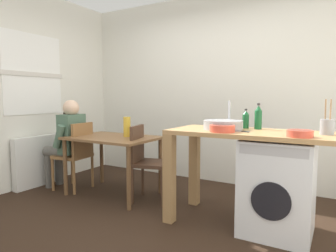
# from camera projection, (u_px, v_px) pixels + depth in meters

# --- Properties ---
(ground_plane) EXTENTS (5.46, 5.46, 0.00)m
(ground_plane) POSITION_uv_depth(u_px,v_px,m) (148.00, 222.00, 2.93)
(ground_plane) COLOR black
(wall_back) EXTENTS (4.60, 0.10, 2.70)m
(wall_back) POSITION_uv_depth(u_px,v_px,m) (215.00, 89.00, 4.31)
(wall_back) COLOR silver
(wall_back) RESTS_ON ground_plane
(wall_window_side) EXTENTS (0.12, 3.80, 2.70)m
(wall_window_side) POSITION_uv_depth(u_px,v_px,m) (11.00, 88.00, 3.87)
(wall_window_side) COLOR silver
(wall_window_side) RESTS_ON ground_plane
(radiator) EXTENTS (0.10, 0.80, 0.70)m
(radiator) POSITION_uv_depth(u_px,v_px,m) (40.00, 160.00, 4.16)
(radiator) COLOR white
(radiator) RESTS_ON ground_plane
(dining_table) EXTENTS (1.10, 0.76, 0.74)m
(dining_table) POSITION_uv_depth(u_px,v_px,m) (113.00, 144.00, 3.73)
(dining_table) COLOR brown
(dining_table) RESTS_ON ground_plane
(chair_person_seat) EXTENTS (0.44, 0.44, 0.90)m
(chair_person_seat) POSITION_uv_depth(u_px,v_px,m) (77.00, 152.00, 3.94)
(chair_person_seat) COLOR olive
(chair_person_seat) RESTS_ON ground_plane
(chair_opposite) EXTENTS (0.49, 0.49, 0.90)m
(chair_opposite) POSITION_uv_depth(u_px,v_px,m) (146.00, 158.00, 3.53)
(chair_opposite) COLOR #4C3323
(chair_opposite) RESTS_ON ground_plane
(seated_person) EXTENTS (0.52, 0.53, 1.20)m
(seated_person) POSITION_uv_depth(u_px,v_px,m) (67.00, 139.00, 3.99)
(seated_person) COLOR #595651
(seated_person) RESTS_ON ground_plane
(kitchen_counter) EXTENTS (1.50, 0.68, 0.92)m
(kitchen_counter) POSITION_uv_depth(u_px,v_px,m) (228.00, 146.00, 2.88)
(kitchen_counter) COLOR tan
(kitchen_counter) RESTS_ON ground_plane
(washing_machine) EXTENTS (0.60, 0.61, 0.86)m
(washing_machine) POSITION_uv_depth(u_px,v_px,m) (278.00, 187.00, 2.68)
(washing_machine) COLOR silver
(washing_machine) RESTS_ON ground_plane
(sink_basin) EXTENTS (0.38, 0.38, 0.09)m
(sink_basin) POSITION_uv_depth(u_px,v_px,m) (223.00, 125.00, 2.89)
(sink_basin) COLOR #9EA0A5
(sink_basin) RESTS_ON kitchen_counter
(tap) EXTENTS (0.02, 0.02, 0.28)m
(tap) POSITION_uv_depth(u_px,v_px,m) (229.00, 114.00, 3.03)
(tap) COLOR #B2B2B7
(tap) RESTS_ON kitchen_counter
(bottle_tall_green) EXTENTS (0.07, 0.07, 0.20)m
(bottle_tall_green) POSITION_uv_depth(u_px,v_px,m) (246.00, 120.00, 3.00)
(bottle_tall_green) COLOR #19592D
(bottle_tall_green) RESTS_ON kitchen_counter
(bottle_squat_brown) EXTENTS (0.07, 0.07, 0.26)m
(bottle_squat_brown) POSITION_uv_depth(u_px,v_px,m) (258.00, 117.00, 2.91)
(bottle_squat_brown) COLOR #19592D
(bottle_squat_brown) RESTS_ON kitchen_counter
(mixing_bowl) EXTENTS (0.23, 0.23, 0.06)m
(mixing_bowl) POSITION_uv_depth(u_px,v_px,m) (222.00, 128.00, 2.68)
(mixing_bowl) COLOR #D84C38
(mixing_bowl) RESTS_ON kitchen_counter
(utensil_crock) EXTENTS (0.11, 0.11, 0.30)m
(utensil_crock) POSITION_uv_depth(u_px,v_px,m) (327.00, 126.00, 2.48)
(utensil_crock) COLOR gray
(utensil_crock) RESTS_ON kitchen_counter
(colander) EXTENTS (0.20, 0.20, 0.06)m
(colander) POSITION_uv_depth(u_px,v_px,m) (300.00, 133.00, 2.34)
(colander) COLOR #D84C38
(colander) RESTS_ON kitchen_counter
(vase) EXTENTS (0.09, 0.09, 0.25)m
(vase) POSITION_uv_depth(u_px,v_px,m) (127.00, 127.00, 3.72)
(vase) COLOR gold
(vase) RESTS_ON dining_table
(scissors) EXTENTS (0.15, 0.06, 0.01)m
(scissors) POSITION_uv_depth(u_px,v_px,m) (242.00, 131.00, 2.70)
(scissors) COLOR #B2B2B7
(scissors) RESTS_ON kitchen_counter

